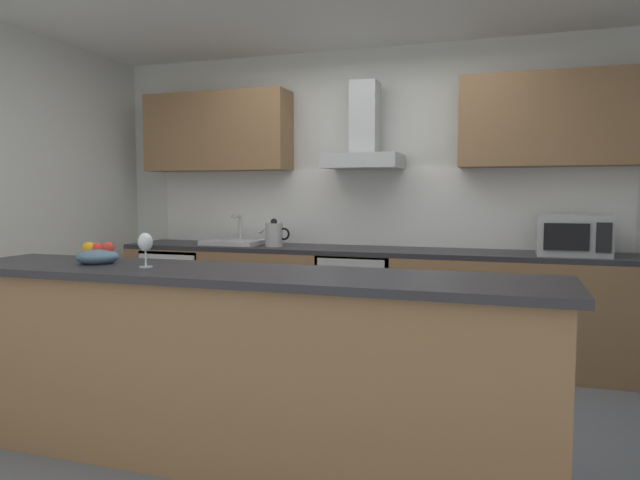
% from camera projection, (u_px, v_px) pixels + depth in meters
% --- Properties ---
extents(ground, '(5.85, 4.41, 0.02)m').
position_uv_depth(ground, '(309.00, 417.00, 3.57)').
color(ground, slate).
extents(wall_back, '(5.85, 0.12, 2.60)m').
position_uv_depth(wall_back, '(375.00, 200.00, 5.14)').
color(wall_back, silver).
rests_on(wall_back, ground).
extents(backsplash_tile, '(4.12, 0.02, 0.66)m').
position_uv_depth(backsplash_tile, '(373.00, 208.00, 5.07)').
color(backsplash_tile, white).
extents(counter_back, '(4.26, 0.60, 0.90)m').
position_uv_depth(counter_back, '(364.00, 302.00, 4.84)').
color(counter_back, olive).
rests_on(counter_back, ground).
extents(counter_island, '(3.16, 0.64, 0.98)m').
position_uv_depth(counter_island, '(236.00, 366.00, 2.91)').
color(counter_island, olive).
rests_on(counter_island, ground).
extents(upper_cabinets, '(4.21, 0.32, 0.70)m').
position_uv_depth(upper_cabinets, '(369.00, 127.00, 4.87)').
color(upper_cabinets, olive).
extents(oven, '(0.60, 0.62, 0.80)m').
position_uv_depth(oven, '(359.00, 301.00, 4.83)').
color(oven, slate).
rests_on(oven, ground).
extents(refrigerator, '(0.58, 0.60, 0.85)m').
position_uv_depth(refrigerator, '(184.00, 295.00, 5.35)').
color(refrigerator, white).
rests_on(refrigerator, ground).
extents(microwave, '(0.50, 0.38, 0.30)m').
position_uv_depth(microwave, '(573.00, 235.00, 4.25)').
color(microwave, '#B7BABC').
rests_on(microwave, counter_back).
extents(sink, '(0.50, 0.40, 0.26)m').
position_uv_depth(sink, '(234.00, 241.00, 5.16)').
color(sink, silver).
rests_on(sink, counter_back).
extents(kettle, '(0.29, 0.15, 0.24)m').
position_uv_depth(kettle, '(274.00, 234.00, 4.99)').
color(kettle, '#B7BABC').
rests_on(kettle, counter_back).
extents(range_hood, '(0.62, 0.45, 0.72)m').
position_uv_depth(range_hood, '(364.00, 141.00, 4.84)').
color(range_hood, '#B7BABC').
extents(wine_glass, '(0.08, 0.08, 0.18)m').
position_uv_depth(wine_glass, '(145.00, 243.00, 2.98)').
color(wine_glass, silver).
rests_on(wine_glass, counter_island).
extents(fruit_bowl, '(0.22, 0.22, 0.13)m').
position_uv_depth(fruit_bowl, '(98.00, 255.00, 3.16)').
color(fruit_bowl, slate).
rests_on(fruit_bowl, counter_island).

